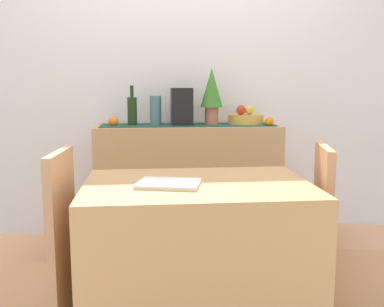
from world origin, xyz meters
TOP-DOWN VIEW (x-y plane):
  - ground_plane at (0.00, 0.00)m, footprint 6.40×6.40m
  - room_wall_rear at (0.00, 1.18)m, footprint 6.40×0.06m
  - sideboard_console at (0.02, 0.92)m, footprint 1.39×0.42m
  - table_runner at (0.02, 0.92)m, footprint 1.31×0.32m
  - fruit_bowl at (0.47, 0.92)m, footprint 0.27×0.27m
  - apple_right at (0.48, 0.87)m, footprint 0.07×0.07m
  - apple_rear at (0.45, 1.01)m, footprint 0.07×0.07m
  - apple_center at (0.41, 0.86)m, footprint 0.07×0.07m
  - wine_bottle at (-0.40, 0.92)m, footprint 0.07×0.07m
  - coffee_maker at (-0.03, 0.92)m, footprint 0.16×0.18m
  - ceramic_vase at (-0.22, 0.92)m, footprint 0.08×0.08m
  - potted_plant at (0.20, 0.92)m, footprint 0.17×0.17m
  - orange_loose_far at (-0.54, 0.88)m, footprint 0.08×0.08m
  - orange_loose_mid at (0.62, 0.80)m, footprint 0.07×0.07m
  - dining_table at (-0.06, -0.40)m, footprint 1.07×0.76m
  - open_book at (-0.20, -0.45)m, footprint 0.32×0.27m
  - chair_near_window at (-0.85, -0.40)m, footprint 0.43×0.43m
  - chair_by_corner at (0.74, -0.40)m, footprint 0.48×0.48m

SIDE VIEW (x-z plane):
  - ground_plane at x=0.00m, z-range -0.02..0.00m
  - chair_near_window at x=-0.85m, z-range -0.18..0.72m
  - chair_by_corner at x=0.74m, z-range -0.18..0.72m
  - dining_table at x=-0.06m, z-range 0.00..0.74m
  - sideboard_console at x=0.02m, z-range 0.00..0.89m
  - open_book at x=-0.20m, z-range 0.74..0.76m
  - table_runner at x=0.02m, z-range 0.89..0.90m
  - orange_loose_mid at x=0.62m, z-range 0.89..0.96m
  - orange_loose_far at x=-0.54m, z-range 0.89..0.97m
  - fruit_bowl at x=0.47m, z-range 0.90..0.97m
  - ceramic_vase at x=-0.22m, z-range 0.89..1.12m
  - wine_bottle at x=-0.40m, z-range 0.86..1.16m
  - apple_rear at x=0.45m, z-range 0.97..1.04m
  - apple_right at x=0.48m, z-range 0.97..1.04m
  - apple_center at x=0.41m, z-range 0.97..1.04m
  - coffee_maker at x=-0.03m, z-range 0.89..1.17m
  - potted_plant at x=0.20m, z-range 0.93..1.36m
  - room_wall_rear at x=0.00m, z-range 0.00..2.70m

